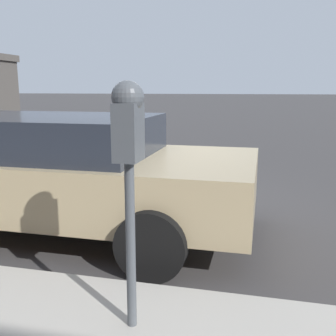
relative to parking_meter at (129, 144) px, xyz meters
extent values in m
plane|color=#3D3A3A|center=(2.75, 0.80, -1.34)|extent=(220.00, 220.00, 0.00)
cylinder|color=#4C5156|center=(0.00, 0.00, -0.64)|extent=(0.06, 0.06, 1.08)
cube|color=#4C5156|center=(0.00, 0.00, 0.07)|extent=(0.20, 0.14, 0.34)
sphere|color=#4C5156|center=(0.00, 0.00, 0.27)|extent=(0.19, 0.19, 0.19)
cube|color=#19389E|center=(0.11, 0.00, 0.02)|extent=(0.01, 0.11, 0.12)
cube|color=black|center=(0.11, 0.00, 0.14)|extent=(0.01, 0.10, 0.08)
cube|color=tan|center=(1.89, 1.52, -0.72)|extent=(1.93, 4.49, 0.60)
cube|color=#232833|center=(1.89, 1.70, -0.21)|extent=(1.69, 2.51, 0.43)
cylinder|color=black|center=(2.85, 0.13, -1.02)|extent=(0.22, 0.64, 0.64)
cylinder|color=black|center=(0.92, 0.13, -1.02)|extent=(0.22, 0.64, 0.64)
cylinder|color=black|center=(2.85, 2.91, -1.02)|extent=(0.22, 0.64, 0.64)
camera|label=1|loc=(-2.17, -0.76, 0.32)|focal=42.00mm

